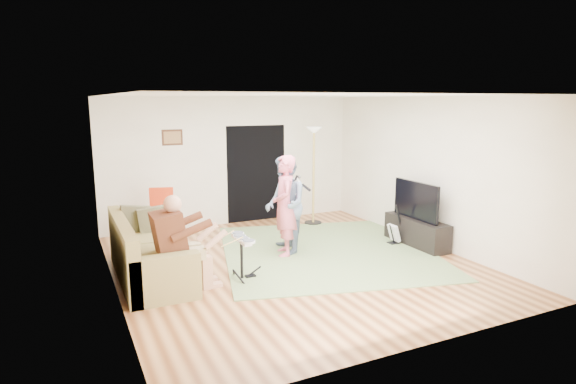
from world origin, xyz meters
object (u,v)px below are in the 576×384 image
(guitar_spare, at_px, (394,233))
(dining_chair, at_px, (161,226))
(guitarist, at_px, (285,205))
(sofa, at_px, (144,259))
(drum_kit, at_px, (242,260))
(tv_cabinet, at_px, (417,232))
(torchiere_lamp, at_px, (314,158))
(singer, at_px, (285,206))
(television, at_px, (416,200))

(guitar_spare, height_order, dining_chair, dining_chair)
(dining_chair, bearing_deg, guitarist, -18.92)
(sofa, xyz_separation_m, drum_kit, (1.30, -0.65, -0.01))
(tv_cabinet, bearing_deg, sofa, 175.03)
(drum_kit, distance_m, torchiere_lamp, 3.70)
(torchiere_lamp, bearing_deg, singer, -131.36)
(singer, xyz_separation_m, television, (2.38, -0.54, -0.02))
(torchiere_lamp, bearing_deg, dining_chair, -175.86)
(drum_kit, relative_size, torchiere_lamp, 0.32)
(guitarist, height_order, torchiere_lamp, torchiere_lamp)
(singer, bearing_deg, tv_cabinet, 94.47)
(tv_cabinet, bearing_deg, torchiere_lamp, 113.54)
(singer, distance_m, torchiere_lamp, 2.29)
(guitarist, distance_m, tv_cabinet, 2.53)
(dining_chair, distance_m, tv_cabinet, 4.68)
(guitar_spare, bearing_deg, torchiere_lamp, 107.98)
(singer, xyz_separation_m, tv_cabinet, (2.43, -0.54, -0.62))
(drum_kit, height_order, dining_chair, dining_chair)
(guitar_spare, height_order, television, television)
(sofa, bearing_deg, guitar_spare, -2.32)
(torchiere_lamp, relative_size, television, 1.84)
(guitar_spare, height_order, torchiere_lamp, torchiere_lamp)
(tv_cabinet, distance_m, television, 0.60)
(torchiere_lamp, distance_m, tv_cabinet, 2.68)
(torchiere_lamp, bearing_deg, drum_kit, -136.11)
(sofa, bearing_deg, drum_kit, -26.54)
(singer, xyz_separation_m, guitar_spare, (2.11, -0.30, -0.65))
(guitarist, bearing_deg, television, 86.44)
(guitarist, height_order, guitar_spare, guitarist)
(guitar_spare, distance_m, dining_chair, 4.29)
(singer, distance_m, guitar_spare, 2.23)
(drum_kit, distance_m, television, 3.50)
(singer, height_order, torchiere_lamp, torchiere_lamp)
(sofa, relative_size, guitarist, 1.32)
(drum_kit, bearing_deg, guitar_spare, 8.38)
(dining_chair, relative_size, tv_cabinet, 0.76)
(guitarist, relative_size, torchiere_lamp, 0.83)
(tv_cabinet, height_order, television, television)
(singer, distance_m, tv_cabinet, 2.57)
(drum_kit, bearing_deg, television, 3.85)
(television, bearing_deg, singer, 167.21)
(torchiere_lamp, xyz_separation_m, tv_cabinet, (0.96, -2.21, -1.18))
(guitar_spare, xyz_separation_m, dining_chair, (-3.92, 1.74, 0.17))
(sofa, distance_m, guitarist, 2.50)
(singer, relative_size, torchiere_lamp, 0.83)
(tv_cabinet, bearing_deg, dining_chair, 155.10)
(sofa, bearing_deg, torchiere_lamp, 25.01)
(torchiere_lamp, bearing_deg, guitar_spare, -72.02)
(singer, bearing_deg, drum_kit, -37.11)
(sofa, distance_m, torchiere_lamp, 4.38)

